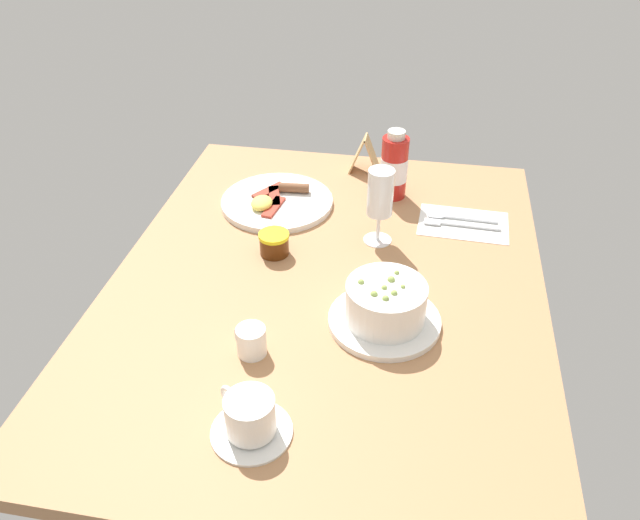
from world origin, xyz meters
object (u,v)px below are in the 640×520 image
at_px(cutlery_setting, 461,223).
at_px(creamer_jug, 251,341).
at_px(jam_jar, 274,243).
at_px(breakfast_plate, 277,201).
at_px(menu_card, 365,154).
at_px(wine_glass, 380,196).
at_px(sauce_bottle_red, 394,167).
at_px(porridge_bowl, 385,305).
at_px(coffee_cup, 250,418).

height_order(cutlery_setting, creamer_jug, creamer_jug).
relative_size(creamer_jug, jam_jar, 0.96).
bearing_deg(breakfast_plate, menu_card, -41.64).
relative_size(wine_glass, sauce_bottle_red, 1.01).
distance_m(jam_jar, menu_card, 0.42).
bearing_deg(breakfast_plate, sauce_bottle_red, -70.87).
bearing_deg(jam_jar, menu_card, -19.48).
height_order(porridge_bowl, jam_jar, porridge_bowl).
bearing_deg(coffee_cup, sauce_bottle_red, -11.21).
height_order(porridge_bowl, breakfast_plate, porridge_bowl).
bearing_deg(sauce_bottle_red, jam_jar, 142.11).
bearing_deg(porridge_bowl, breakfast_plate, 37.68).
height_order(creamer_jug, wine_glass, wine_glass).
distance_m(coffee_cup, sauce_bottle_red, 0.75).
xyz_separation_m(cutlery_setting, coffee_cup, (-0.64, 0.31, 0.03)).
height_order(cutlery_setting, coffee_cup, coffee_cup).
distance_m(porridge_bowl, coffee_cup, 0.33).
height_order(jam_jar, sauce_bottle_red, sauce_bottle_red).
xyz_separation_m(jam_jar, sauce_bottle_red, (0.28, -0.22, 0.05)).
bearing_deg(menu_card, sauce_bottle_red, -144.71).
bearing_deg(creamer_jug, breakfast_plate, 8.34).
relative_size(porridge_bowl, wine_glass, 1.21).
bearing_deg(jam_jar, creamer_jug, -174.16).
relative_size(cutlery_setting, coffee_cup, 1.64).
height_order(coffee_cup, wine_glass, wine_glass).
relative_size(creamer_jug, breakfast_plate, 0.23).
relative_size(wine_glass, breakfast_plate, 0.65).
relative_size(cutlery_setting, menu_card, 2.12).
height_order(porridge_bowl, creamer_jug, porridge_bowl).
bearing_deg(porridge_bowl, sauce_bottle_red, 3.10).
relative_size(cutlery_setting, jam_jar, 3.19).
xyz_separation_m(porridge_bowl, coffee_cup, (-0.28, 0.17, -0.01)).
distance_m(coffee_cup, menu_card, 0.85).
bearing_deg(jam_jar, cutlery_setting, -64.28).
xyz_separation_m(cutlery_setting, sauce_bottle_red, (0.10, 0.16, 0.07)).
xyz_separation_m(jam_jar, breakfast_plate, (0.19, 0.04, -0.02)).
xyz_separation_m(wine_glass, breakfast_plate, (0.11, 0.25, -0.10)).
bearing_deg(menu_card, cutlery_setting, -130.96).
bearing_deg(wine_glass, jam_jar, 112.67).
relative_size(coffee_cup, jam_jar, 1.94).
xyz_separation_m(porridge_bowl, wine_glass, (0.26, 0.04, 0.07)).
distance_m(cutlery_setting, sauce_bottle_red, 0.20).
bearing_deg(breakfast_plate, jam_jar, -167.93).
xyz_separation_m(porridge_bowl, menu_card, (0.57, 0.10, 0.00)).
xyz_separation_m(porridge_bowl, cutlery_setting, (0.36, -0.14, -0.04)).
relative_size(jam_jar, menu_card, 0.67).
bearing_deg(creamer_jug, sauce_bottle_red, -18.27).
bearing_deg(sauce_bottle_red, menu_card, 35.29).
relative_size(cutlery_setting, wine_glass, 1.20).
relative_size(jam_jar, breakfast_plate, 0.24).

